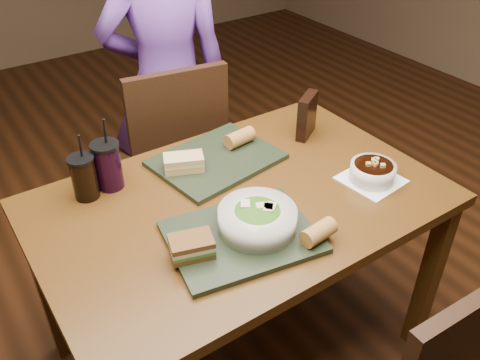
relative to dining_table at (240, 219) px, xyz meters
The scene contains 15 objects.
ground 0.66m from the dining_table, ahead, with size 6.00×6.00×0.00m, color #381C0B.
dining_table is the anchor object (origin of this frame).
chair_far 0.67m from the dining_table, 83.22° to the left, with size 0.48×0.48×0.97m.
diner 0.87m from the dining_table, 77.94° to the left, with size 0.57×0.38×1.57m, color #60348F.
tray_near 0.22m from the dining_table, 122.56° to the right, with size 0.42×0.32×0.02m, color black.
tray_far 0.25m from the dining_table, 77.62° to the left, with size 0.42×0.32×0.02m, color black.
salad_bowl 0.23m from the dining_table, 107.86° to the right, with size 0.23×0.23×0.08m.
soup_bowl 0.47m from the dining_table, 21.68° to the right, with size 0.20×0.20×0.07m.
sandwich_near 0.34m from the dining_table, 149.37° to the right, with size 0.14×0.11×0.06m.
sandwich_far 0.27m from the dining_table, 109.89° to the left, with size 0.15×0.12×0.05m.
baguette_near 0.34m from the dining_table, 78.94° to the right, with size 0.05×0.05×0.11m, color #AD7533.
baguette_far 0.33m from the dining_table, 56.10° to the left, with size 0.06×0.06×0.11m, color #AD7533.
cup_cola 0.52m from the dining_table, 144.97° to the left, with size 0.09×0.09×0.23m.
cup_berry 0.47m from the dining_table, 137.28° to the left, with size 0.09×0.09×0.25m.
chip_bag 0.51m from the dining_table, 23.73° to the left, with size 0.13×0.04×0.17m, color black.
Camera 1 is at (-0.74, -1.09, 1.74)m, focal length 38.00 mm.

